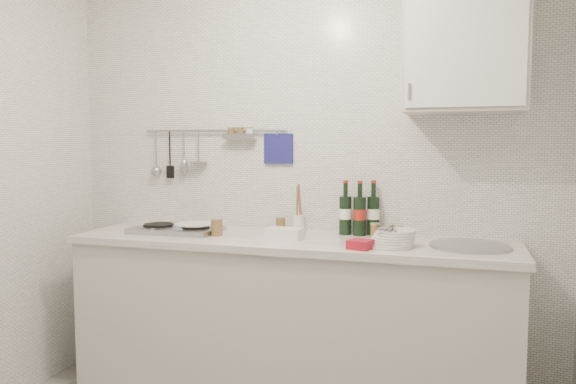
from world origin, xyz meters
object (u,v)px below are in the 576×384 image
object	(u,v)px
plate_stack_hob	(193,228)
plate_stack_sink	(393,238)
utensil_crock	(298,222)
wall_cabinet	(465,44)
wine_bottles	(359,208)

from	to	relation	value
plate_stack_hob	plate_stack_sink	bearing A→B (deg)	-6.09
plate_stack_sink	utensil_crock	distance (m)	0.63
wall_cabinet	wine_bottles	bearing A→B (deg)	169.98
plate_stack_hob	wine_bottles	xyz separation A→B (m)	(0.96, 0.18, 0.13)
plate_stack_sink	wine_bottles	size ratio (longest dim) A/B	0.81
wall_cabinet	plate_stack_hob	world-z (taller)	wall_cabinet
wall_cabinet	wine_bottles	size ratio (longest dim) A/B	2.26
wall_cabinet	wine_bottles	distance (m)	1.04
wall_cabinet	plate_stack_hob	distance (m)	1.82
plate_stack_sink	wall_cabinet	bearing A→B (deg)	32.66
wall_cabinet	plate_stack_hob	bearing A→B (deg)	-176.88
plate_stack_sink	wine_bottles	bearing A→B (deg)	126.36
wall_cabinet	utensil_crock	size ratio (longest dim) A/B	2.42
utensil_crock	plate_stack_hob	bearing A→B (deg)	-167.79
plate_stack_hob	utensil_crock	world-z (taller)	utensil_crock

